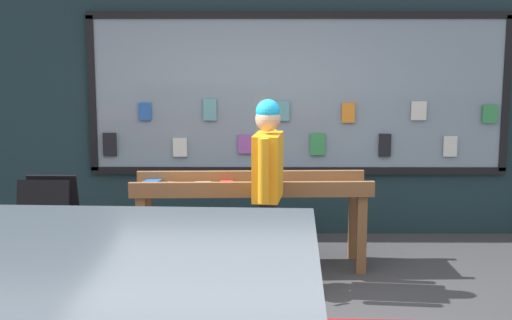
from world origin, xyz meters
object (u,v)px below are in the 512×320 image
(sandwich_board_sign, at_px, (50,225))
(display_table_main, at_px, (252,195))
(person_browsing, at_px, (268,179))
(small_dog, at_px, (305,263))

(sandwich_board_sign, bearing_deg, display_table_main, 8.03)
(display_table_main, bearing_deg, person_browsing, -76.19)
(display_table_main, distance_m, sandwich_board_sign, 1.90)
(display_table_main, height_order, sandwich_board_sign, sandwich_board_sign)
(small_dog, distance_m, sandwich_board_sign, 2.41)
(person_browsing, height_order, small_dog, person_browsing)
(display_table_main, relative_size, person_browsing, 1.36)
(person_browsing, bearing_deg, small_dog, -102.48)
(display_table_main, height_order, person_browsing, person_browsing)
(person_browsing, relative_size, sandwich_board_sign, 1.83)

